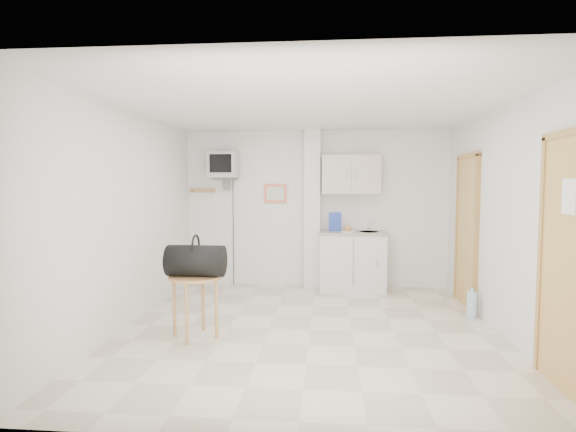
# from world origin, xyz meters

# --- Properties ---
(ground) EXTENTS (4.50, 4.50, 0.00)m
(ground) POSITION_xyz_m (0.00, 0.00, 0.00)
(ground) COLOR beige
(ground) RESTS_ON ground
(room_envelope) EXTENTS (4.24, 4.54, 2.55)m
(room_envelope) POSITION_xyz_m (0.24, 0.09, 1.54)
(room_envelope) COLOR white
(room_envelope) RESTS_ON ground
(kitchenette) EXTENTS (1.03, 0.58, 2.10)m
(kitchenette) POSITION_xyz_m (0.57, 2.00, 0.80)
(kitchenette) COLOR silver
(kitchenette) RESTS_ON ground
(crt_television) EXTENTS (0.44, 0.45, 2.15)m
(crt_television) POSITION_xyz_m (-1.45, 2.02, 1.94)
(crt_television) COLOR slate
(crt_television) RESTS_ON ground
(round_table) EXTENTS (0.56, 0.56, 0.67)m
(round_table) POSITION_xyz_m (-1.22, -0.37, 0.57)
(round_table) COLOR #B97A4A
(round_table) RESTS_ON ground
(duffel_bag) EXTENTS (0.61, 0.34, 0.45)m
(duffel_bag) POSITION_xyz_m (-1.20, -0.38, 0.84)
(duffel_bag) COLOR black
(duffel_bag) RESTS_ON round_table
(water_bottle) EXTENTS (0.12, 0.12, 0.36)m
(water_bottle) POSITION_xyz_m (1.98, 0.66, 0.16)
(water_bottle) COLOR #A6CBDF
(water_bottle) RESTS_ON ground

